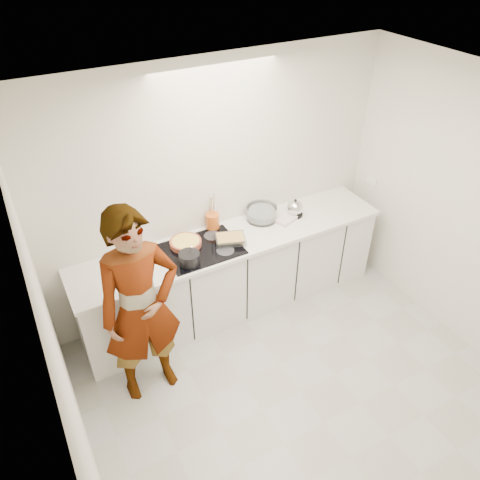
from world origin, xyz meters
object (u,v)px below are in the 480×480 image
mixing_bowl (262,214)px  saucepan (189,258)px  tart_dish (186,242)px  utensil_crock (213,221)px  cook (141,308)px  kettle (295,209)px  baking_dish (230,239)px  hob (202,249)px

mixing_bowl → saucepan: bearing=-161.0°
tart_dish → utensil_crock: utensil_crock is taller
utensil_crock → mixing_bowl: bearing=-9.8°
cook → mixing_bowl: bearing=22.0°
tart_dish → cook: size_ratio=0.17×
saucepan → utensil_crock: saucepan is taller
kettle → utensil_crock: (-0.87, 0.19, 0.00)m
saucepan → baking_dish: 0.49m
tart_dish → mixing_bowl: mixing_bowl is taller
mixing_bowl → cook: size_ratio=0.19×
utensil_crock → cook: size_ratio=0.09×
tart_dish → utensil_crock: (0.36, 0.15, 0.04)m
hob → tart_dish: tart_dish is taller
mixing_bowl → hob: bearing=-166.7°
utensil_crock → saucepan: bearing=-136.2°
baking_dish → cook: cook is taller
utensil_crock → cook: 1.30m
hob → baking_dish: bearing=-6.2°
tart_dish → utensil_crock: 0.39m
kettle → baking_dish: bearing=-172.2°
mixing_bowl → utensil_crock: utensil_crock is taller
hob → mixing_bowl: (0.77, 0.18, 0.06)m
saucepan → mixing_bowl: size_ratio=0.61×
utensil_crock → baking_dish: bearing=-82.5°
kettle → utensil_crock: size_ratio=1.22×
mixing_bowl → utensil_crock: size_ratio=2.09×
cook → saucepan: bearing=29.8°
kettle → cook: cook is taller
saucepan → utensil_crock: (0.44, 0.42, 0.02)m
cook → baking_dish: bearing=22.2°
tart_dish → mixing_bowl: 0.89m
saucepan → utensil_crock: 0.61m
baking_dish → cook: (-1.07, -0.49, -0.02)m
tart_dish → saucepan: size_ratio=1.51×
mixing_bowl → baking_dish: bearing=-156.1°
hob → cook: cook is taller
mixing_bowl → kettle: bearing=-16.2°
kettle → cook: 1.99m
tart_dish → hob: bearing=-47.7°
tart_dish → baking_dish: bearing=-21.2°
baking_dish → mixing_bowl: mixing_bowl is taller
saucepan → cook: cook is taller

